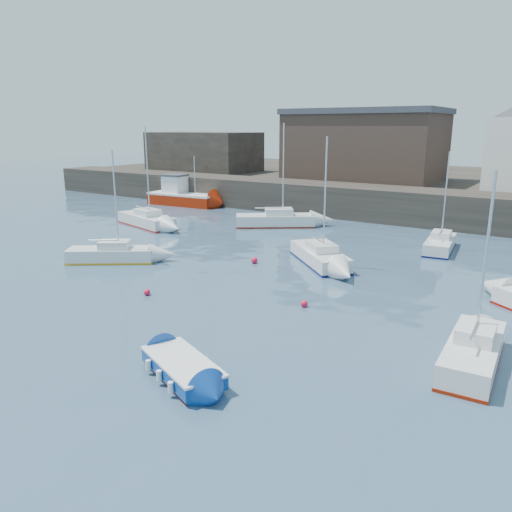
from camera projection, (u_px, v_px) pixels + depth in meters
The scene contains 16 objects.
water at pixel (80, 362), 18.59m from camera, with size 220.00×220.00×0.00m, color #2D4760.
quay_wall at pixel (391, 204), 46.53m from camera, with size 90.00×5.00×3.00m, color #28231E.
land_strip at pixel (439, 187), 61.11m from camera, with size 90.00×32.00×2.80m, color #28231E.
warehouse at pixel (365, 144), 54.90m from camera, with size 16.40×10.40×7.60m.
bldg_west at pixel (204, 152), 66.10m from camera, with size 14.00×8.00×5.00m.
blue_dinghy at pixel (183, 368), 17.32m from camera, with size 4.03×2.90×0.71m.
fishing_boat at pixel (182, 195), 55.85m from camera, with size 8.40×3.72×5.42m.
sailboat_a at pixel (111, 254), 32.37m from camera, with size 5.50×4.58×7.14m.
sailboat_b at pixel (320, 256), 31.91m from camera, with size 5.87×5.67×7.96m.
sailboat_c at pixel (473, 352), 18.25m from camera, with size 1.97×5.45×7.08m.
sailboat_e at pixel (147, 220), 43.97m from camera, with size 6.98×3.80×8.57m.
sailboat_f at pixel (440, 244), 35.32m from camera, with size 2.31×5.45×6.87m.
sailboat_h at pixel (275, 220), 43.87m from camera, with size 6.86×5.77×8.83m.
buoy_near at pixel (147, 295), 26.03m from camera, with size 0.34×0.34×0.34m, color red.
buoy_mid at pixel (304, 307), 24.34m from camera, with size 0.35×0.35×0.35m, color red.
buoy_far at pixel (254, 263), 32.10m from camera, with size 0.41×0.41×0.41m, color red.
Camera 1 is at (14.83, -10.59, 8.53)m, focal length 35.00 mm.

